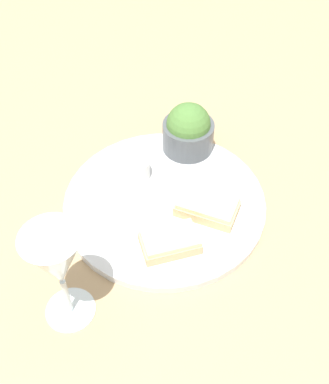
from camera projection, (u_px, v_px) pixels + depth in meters
name	position (u px, v px, depth m)	size (l,w,h in m)	color
ground_plane	(164.00, 206.00, 0.80)	(4.00, 4.00, 0.00)	tan
dinner_plate	(164.00, 203.00, 0.80)	(0.33, 0.33, 0.01)	silver
salad_bowl	(188.00, 130.00, 0.85)	(0.09, 0.09, 0.09)	#4C5156
sauce_ramekin	(134.00, 168.00, 0.81)	(0.05, 0.05, 0.04)	white
cheese_toast_near	(207.00, 207.00, 0.77)	(0.11, 0.08, 0.03)	#D1B27F
cheese_toast_far	(170.00, 242.00, 0.72)	(0.10, 0.08, 0.03)	#D1B27F
wine_glass	(57.00, 264.00, 0.59)	(0.08, 0.08, 0.17)	silver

